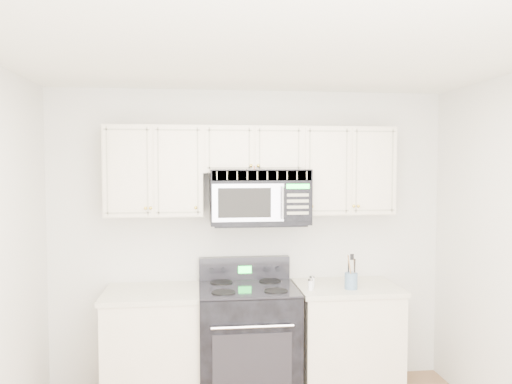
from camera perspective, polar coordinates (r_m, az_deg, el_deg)
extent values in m
cube|color=white|center=(2.77, 3.26, 16.73)|extent=(3.50, 3.50, 0.01)
cube|color=beige|center=(4.48, -0.67, -5.18)|extent=(3.50, 0.01, 2.60)
cube|color=beige|center=(4.37, -11.18, -17.10)|extent=(0.82, 0.63, 0.88)
cube|color=beige|center=(4.23, -11.25, -11.25)|extent=(0.86, 0.65, 0.04)
cube|color=beige|center=(4.54, 10.30, -16.32)|extent=(0.82, 0.63, 0.88)
cube|color=beige|center=(4.41, 10.36, -10.67)|extent=(0.86, 0.65, 0.04)
cube|color=black|center=(4.72, 10.10, -20.64)|extent=(0.82, 0.55, 0.10)
cube|color=black|center=(4.35, -0.94, -16.89)|extent=(0.80, 0.68, 0.92)
cube|color=black|center=(4.03, -0.42, -18.71)|extent=(0.61, 0.01, 0.42)
cylinder|color=silver|center=(3.91, -0.38, -15.17)|extent=(0.63, 0.02, 0.02)
cube|color=black|center=(4.21, -0.94, -10.93)|extent=(0.80, 0.68, 0.02)
cube|color=black|center=(4.48, -1.33, -8.75)|extent=(0.80, 0.08, 0.21)
cube|color=#15FF3A|center=(4.44, -1.28, -8.87)|extent=(0.12, 0.00, 0.06)
cube|color=beige|center=(4.25, -11.50, 2.36)|extent=(0.80, 0.33, 0.75)
cube|color=beige|center=(4.43, 10.17, 2.41)|extent=(0.80, 0.33, 0.75)
cube|color=beige|center=(4.27, -0.45, 4.85)|extent=(0.84, 0.33, 0.39)
sphere|color=gold|center=(4.08, -11.96, -1.82)|extent=(0.03, 0.03, 0.03)
sphere|color=gold|center=(4.07, -6.90, -1.79)|extent=(0.03, 0.03, 0.03)
sphere|color=gold|center=(4.17, 6.41, -1.66)|extent=(0.03, 0.03, 0.03)
sphere|color=gold|center=(4.27, 11.12, -1.59)|extent=(0.03, 0.03, 0.03)
sphere|color=gold|center=(4.07, -0.58, 3.03)|extent=(0.03, 0.03, 0.03)
sphere|color=gold|center=(4.08, 0.26, 3.03)|extent=(0.03, 0.03, 0.03)
cylinder|color=#A82200|center=(4.08, -0.19, 2.23)|extent=(0.01, 0.00, 0.11)
sphere|color=gold|center=(4.08, -0.19, 1.35)|extent=(0.04, 0.04, 0.04)
cube|color=black|center=(4.24, 0.36, -0.49)|extent=(0.83, 0.42, 0.46)
cube|color=#9F9A84|center=(4.03, 0.71, 1.89)|extent=(0.81, 0.01, 0.08)
cube|color=#B3B4C2|center=(4.02, -0.89, -1.24)|extent=(0.58, 0.01, 0.31)
cube|color=black|center=(4.01, -1.31, -1.25)|extent=(0.43, 0.01, 0.24)
cube|color=black|center=(4.08, 4.79, -1.18)|extent=(0.23, 0.01, 0.31)
cube|color=#15FF3A|center=(4.06, 4.82, 0.65)|extent=(0.19, 0.00, 0.04)
cylinder|color=silver|center=(4.02, 3.08, -1.24)|extent=(0.02, 0.02, 0.26)
cylinder|color=slate|center=(4.26, 10.81, -9.94)|extent=(0.11, 0.11, 0.13)
cylinder|color=olive|center=(4.26, 11.20, -9.01)|extent=(0.01, 0.01, 0.23)
cylinder|color=black|center=(4.27, 10.52, -8.86)|extent=(0.01, 0.01, 0.25)
cylinder|color=olive|center=(4.22, 10.74, -8.88)|extent=(0.01, 0.01, 0.27)
cylinder|color=black|center=(4.26, 11.20, -9.01)|extent=(0.01, 0.01, 0.23)
cylinder|color=white|center=(4.18, 6.25, -10.57)|extent=(0.04, 0.04, 0.08)
cylinder|color=silver|center=(4.16, 6.26, -9.93)|extent=(0.04, 0.04, 0.02)
cylinder|color=white|center=(4.25, 6.42, -10.27)|extent=(0.04, 0.04, 0.09)
cylinder|color=silver|center=(4.24, 6.43, -9.60)|extent=(0.04, 0.04, 0.02)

